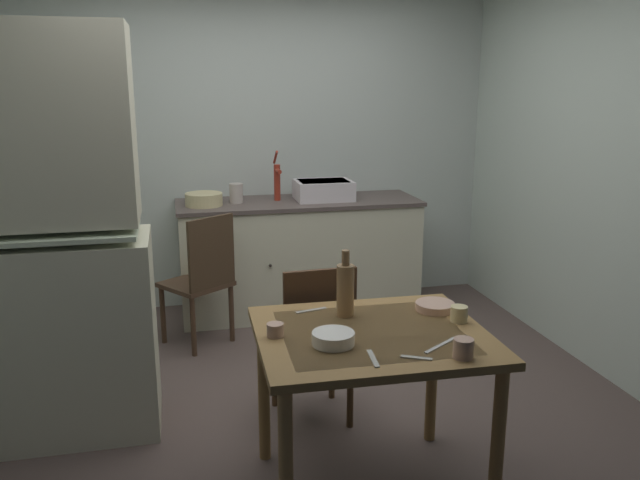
% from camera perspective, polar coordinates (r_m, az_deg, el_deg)
% --- Properties ---
extents(ground_plane, '(4.73, 4.73, 0.00)m').
position_cam_1_polar(ground_plane, '(3.96, -1.11, -13.36)').
color(ground_plane, brown).
extents(wall_back, '(3.83, 0.10, 2.68)m').
position_cam_1_polar(wall_back, '(5.31, -5.20, 8.76)').
color(wall_back, silver).
rests_on(wall_back, ground).
extents(wall_right, '(0.10, 3.59, 2.68)m').
position_cam_1_polar(wall_right, '(4.36, 24.44, 6.44)').
color(wall_right, silver).
rests_on(wall_right, ground).
extents(hutch_cabinet, '(0.99, 0.53, 2.08)m').
position_cam_1_polar(hutch_cabinet, '(3.50, -22.94, -1.06)').
color(hutch_cabinet, beige).
rests_on(hutch_cabinet, ground).
extents(counter_cabinet, '(1.89, 0.64, 0.90)m').
position_cam_1_polar(counter_cabinet, '(5.14, -1.87, -1.42)').
color(counter_cabinet, beige).
rests_on(counter_cabinet, ground).
extents(sink_basin, '(0.44, 0.34, 0.15)m').
position_cam_1_polar(sink_basin, '(5.07, 0.30, 4.46)').
color(sink_basin, white).
rests_on(sink_basin, counter_cabinet).
extents(hand_pump, '(0.05, 0.27, 0.39)m').
position_cam_1_polar(hand_pump, '(5.03, -3.81, 5.41)').
color(hand_pump, maroon).
rests_on(hand_pump, counter_cabinet).
extents(mixing_bowl_counter, '(0.28, 0.28, 0.10)m').
position_cam_1_polar(mixing_bowl_counter, '(4.90, -10.24, 3.55)').
color(mixing_bowl_counter, beige).
rests_on(mixing_bowl_counter, counter_cabinet).
extents(stoneware_crock, '(0.10, 0.10, 0.15)m').
position_cam_1_polar(stoneware_crock, '(4.97, -7.42, 4.13)').
color(stoneware_crock, beige).
rests_on(stoneware_crock, counter_cabinet).
extents(dining_table, '(1.00, 0.86, 0.77)m').
position_cam_1_polar(dining_table, '(2.83, 4.55, -10.11)').
color(dining_table, olive).
rests_on(dining_table, ground).
extents(chair_far_side, '(0.42, 0.42, 0.90)m').
position_cam_1_polar(chair_far_side, '(3.45, -0.51, -8.84)').
color(chair_far_side, '#49331C').
rests_on(chair_far_side, ground).
extents(chair_by_counter, '(0.56, 0.56, 0.93)m').
position_cam_1_polar(chair_by_counter, '(4.52, -10.39, -3.32)').
color(chair_by_counter, '#493323').
rests_on(chair_by_counter, ground).
extents(serving_bowl_wide, '(0.18, 0.18, 0.04)m').
position_cam_1_polar(serving_bowl_wide, '(3.07, 10.14, -5.80)').
color(serving_bowl_wide, tan).
rests_on(serving_bowl_wide, dining_table).
extents(soup_bowl_small, '(0.17, 0.17, 0.05)m').
position_cam_1_polar(soup_bowl_small, '(2.65, 1.18, -8.69)').
color(soup_bowl_small, white).
rests_on(soup_bowl_small, dining_table).
extents(teacup_cream, '(0.08, 0.08, 0.07)m').
position_cam_1_polar(teacup_cream, '(2.94, 12.20, -6.41)').
color(teacup_cream, beige).
rests_on(teacup_cream, dining_table).
extents(teacup_mint, '(0.07, 0.07, 0.06)m').
position_cam_1_polar(teacup_mint, '(2.73, -3.98, -7.94)').
color(teacup_mint, tan).
rests_on(teacup_mint, dining_table).
extents(mug_tall, '(0.08, 0.08, 0.08)m').
position_cam_1_polar(mug_tall, '(2.58, 12.56, -9.34)').
color(mug_tall, tan).
rests_on(mug_tall, dining_table).
extents(glass_bottle, '(0.08, 0.08, 0.31)m').
position_cam_1_polar(glass_bottle, '(2.92, 2.26, -4.33)').
color(glass_bottle, olive).
rests_on(glass_bottle, dining_table).
extents(table_knife, '(0.19, 0.13, 0.00)m').
position_cam_1_polar(table_knife, '(2.68, 10.63, -9.14)').
color(table_knife, silver).
rests_on(table_knife, dining_table).
extents(teaspoon_near_bowl, '(0.15, 0.05, 0.00)m').
position_cam_1_polar(teaspoon_near_bowl, '(3.02, -0.79, -6.24)').
color(teaspoon_near_bowl, beige).
rests_on(teaspoon_near_bowl, dining_table).
extents(teaspoon_by_cup, '(0.03, 0.16, 0.00)m').
position_cam_1_polar(teaspoon_by_cup, '(2.53, 4.69, -10.40)').
color(teaspoon_by_cup, beige).
rests_on(teaspoon_by_cup, dining_table).
extents(serving_spoon, '(0.12, 0.07, 0.00)m').
position_cam_1_polar(serving_spoon, '(2.56, 8.53, -10.26)').
color(serving_spoon, beige).
rests_on(serving_spoon, dining_table).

